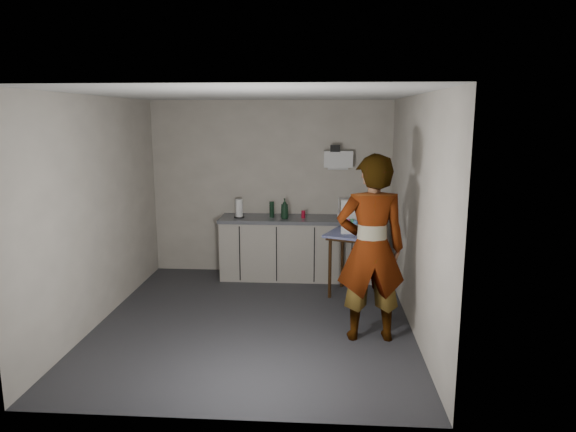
# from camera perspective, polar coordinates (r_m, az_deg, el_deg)

# --- Properties ---
(ground) EXTENTS (4.00, 4.00, 0.00)m
(ground) POSITION_cam_1_polar(r_m,az_deg,el_deg) (6.17, -3.69, -11.56)
(ground) COLOR #27282C
(ground) RESTS_ON ground
(wall_back) EXTENTS (3.60, 0.02, 2.60)m
(wall_back) POSITION_cam_1_polar(r_m,az_deg,el_deg) (7.75, -1.89, 3.11)
(wall_back) COLOR #B5AC9E
(wall_back) RESTS_ON ground
(wall_right) EXTENTS (0.02, 4.00, 2.60)m
(wall_right) POSITION_cam_1_polar(r_m,az_deg,el_deg) (5.84, 13.85, 0.15)
(wall_right) COLOR #B5AC9E
(wall_right) RESTS_ON ground
(wall_left) EXTENTS (0.02, 4.00, 2.60)m
(wall_left) POSITION_cam_1_polar(r_m,az_deg,el_deg) (6.29, -20.23, 0.56)
(wall_left) COLOR #B5AC9E
(wall_left) RESTS_ON ground
(ceiling) EXTENTS (3.60, 4.00, 0.01)m
(ceiling) POSITION_cam_1_polar(r_m,az_deg,el_deg) (5.70, -4.02, 13.28)
(ceiling) COLOR silver
(ceiling) RESTS_ON wall_back
(kitchen_counter) EXTENTS (2.24, 0.62, 0.91)m
(kitchen_counter) POSITION_cam_1_polar(r_m,az_deg,el_deg) (7.61, 0.94, -3.75)
(kitchen_counter) COLOR black
(kitchen_counter) RESTS_ON ground
(wall_shelf) EXTENTS (0.42, 0.18, 0.37)m
(wall_shelf) POSITION_cam_1_polar(r_m,az_deg,el_deg) (7.59, 5.60, 6.29)
(wall_shelf) COLOR white
(wall_shelf) RESTS_ON ground
(side_table) EXTENTS (0.86, 0.86, 0.86)m
(side_table) POSITION_cam_1_polar(r_m,az_deg,el_deg) (6.85, 7.35, -2.75)
(side_table) COLOR #361D0C
(side_table) RESTS_ON ground
(standing_man) EXTENTS (0.77, 0.54, 2.00)m
(standing_man) POSITION_cam_1_polar(r_m,az_deg,el_deg) (5.47, 9.19, -3.60)
(standing_man) COLOR #B2A593
(standing_man) RESTS_ON ground
(soap_bottle) EXTENTS (0.12, 0.12, 0.30)m
(soap_bottle) POSITION_cam_1_polar(r_m,az_deg,el_deg) (7.39, -0.38, 0.83)
(soap_bottle) COLOR black
(soap_bottle) RESTS_ON kitchen_counter
(soda_can) EXTENTS (0.06, 0.06, 0.11)m
(soda_can) POSITION_cam_1_polar(r_m,az_deg,el_deg) (7.46, 1.71, 0.19)
(soda_can) COLOR red
(soda_can) RESTS_ON kitchen_counter
(dark_bottle) EXTENTS (0.07, 0.07, 0.23)m
(dark_bottle) POSITION_cam_1_polar(r_m,az_deg,el_deg) (7.50, -1.82, 0.74)
(dark_bottle) COLOR black
(dark_bottle) RESTS_ON kitchen_counter
(paper_towel) EXTENTS (0.15, 0.15, 0.27)m
(paper_towel) POSITION_cam_1_polar(r_m,az_deg,el_deg) (7.52, -5.46, 0.80)
(paper_towel) COLOR black
(paper_towel) RESTS_ON kitchen_counter
(dish_rack) EXTENTS (0.39, 0.29, 0.27)m
(dish_rack) POSITION_cam_1_polar(r_m,az_deg,el_deg) (7.53, 6.94, 0.28)
(dish_rack) COLOR white
(dish_rack) RESTS_ON kitchen_counter
(bakery_box) EXTENTS (0.29, 0.30, 0.40)m
(bakery_box) POSITION_cam_1_polar(r_m,az_deg,el_deg) (6.87, 7.07, -0.99)
(bakery_box) COLOR white
(bakery_box) RESTS_ON side_table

